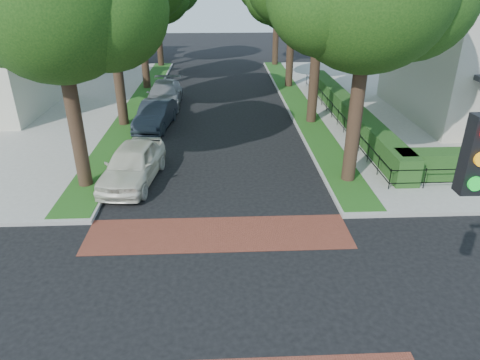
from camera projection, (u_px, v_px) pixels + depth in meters
name	position (u px, v px, depth m)	size (l,w,h in m)	color
ground	(219.00, 297.00, 11.74)	(120.00, 120.00, 0.00)	black
crosswalk_far	(219.00, 234.00, 14.62)	(9.00, 2.20, 0.01)	brown
grass_strip_ne	(298.00, 103.00, 29.09)	(1.60, 29.80, 0.02)	#214313
grass_strip_nw	(138.00, 105.00, 28.65)	(1.60, 29.80, 0.02)	#214313
hedge_main_road	(348.00, 111.00, 25.24)	(1.00, 18.00, 1.20)	#1D4016
fence_main_road	(335.00, 114.00, 25.27)	(0.06, 18.00, 0.90)	black
house_left_far	(42.00, 12.00, 37.73)	(10.00, 9.00, 10.14)	beige
parked_car_front	(133.00, 164.00, 17.98)	(1.95, 4.85, 1.65)	silver
parked_car_middle	(155.00, 115.00, 24.51)	(1.60, 4.57, 1.51)	#1C232B
parked_car_rear	(165.00, 94.00, 28.67)	(2.19, 5.40, 1.57)	gray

